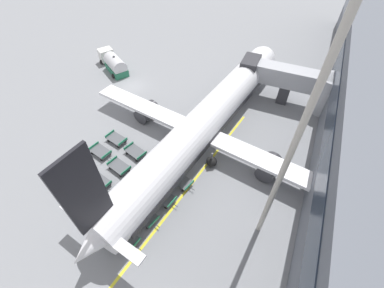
# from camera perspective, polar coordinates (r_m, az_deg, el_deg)

# --- Properties ---
(ground_plane) EXTENTS (500.00, 500.00, 0.00)m
(ground_plane) POSITION_cam_1_polar(r_m,az_deg,el_deg) (46.32, -13.05, 12.42)
(ground_plane) COLOR gray
(jet_bridge) EXTENTS (15.16, 4.28, 5.95)m
(jet_bridge) POSITION_cam_1_polar(r_m,az_deg,el_deg) (42.46, 22.53, 12.30)
(jet_bridge) COLOR #A8AAB2
(jet_bridge) RESTS_ON ground_plane
(airplane) EXTENTS (34.33, 41.76, 13.50)m
(airplane) POSITION_cam_1_polar(r_m,az_deg,el_deg) (33.04, 2.71, 4.64)
(airplane) COLOR white
(airplane) RESTS_ON ground_plane
(fuel_tanker_primary) EXTENTS (8.32, 6.33, 3.22)m
(fuel_tanker_primary) POSITION_cam_1_polar(r_m,az_deg,el_deg) (50.92, -16.97, 16.75)
(fuel_tanker_primary) COLOR white
(fuel_tanker_primary) RESTS_ON ground_plane
(baggage_dolly_row_near_col_a) EXTENTS (3.46, 2.13, 0.92)m
(baggage_dolly_row_near_col_a) POSITION_cam_1_polar(r_m,az_deg,el_deg) (34.08, -27.03, -7.15)
(baggage_dolly_row_near_col_a) COLOR #515459
(baggage_dolly_row_near_col_a) RESTS_ON ground_plane
(baggage_dolly_row_near_col_b) EXTENTS (3.46, 2.13, 0.92)m
(baggage_dolly_row_near_col_b) POSITION_cam_1_polar(r_m,az_deg,el_deg) (31.62, -23.46, -10.91)
(baggage_dolly_row_near_col_b) COLOR #515459
(baggage_dolly_row_near_col_b) RESTS_ON ground_plane
(baggage_dolly_row_near_col_c) EXTENTS (3.46, 2.12, 0.92)m
(baggage_dolly_row_near_col_c) POSITION_cam_1_polar(r_m,az_deg,el_deg) (29.59, -19.58, -14.97)
(baggage_dolly_row_near_col_c) COLOR #515459
(baggage_dolly_row_near_col_c) RESTS_ON ground_plane
(baggage_dolly_row_near_col_d) EXTENTS (3.45, 2.01, 0.92)m
(baggage_dolly_row_near_col_d) POSITION_cam_1_polar(r_m,az_deg,el_deg) (27.78, -14.50, -19.66)
(baggage_dolly_row_near_col_d) COLOR #515459
(baggage_dolly_row_near_col_d) RESTS_ON ground_plane
(baggage_dolly_row_mid_a_col_a) EXTENTS (3.46, 2.07, 0.92)m
(baggage_dolly_row_mid_a_col_a) POSITION_cam_1_polar(r_m,az_deg,el_deg) (34.55, -23.58, -4.46)
(baggage_dolly_row_mid_a_col_a) COLOR #515459
(baggage_dolly_row_mid_a_col_a) RESTS_ON ground_plane
(baggage_dolly_row_mid_a_col_b) EXTENTS (3.46, 2.12, 0.92)m
(baggage_dolly_row_mid_a_col_b) POSITION_cam_1_polar(r_m,az_deg,el_deg) (32.16, -19.86, -7.87)
(baggage_dolly_row_mid_a_col_b) COLOR #515459
(baggage_dolly_row_mid_a_col_b) RESTS_ON ground_plane
(baggage_dolly_row_mid_a_col_c) EXTENTS (3.45, 2.03, 0.92)m
(baggage_dolly_row_mid_a_col_c) POSITION_cam_1_polar(r_m,az_deg,el_deg) (30.19, -15.23, -11.25)
(baggage_dolly_row_mid_a_col_c) COLOR #515459
(baggage_dolly_row_mid_a_col_c) RESTS_ON ground_plane
(baggage_dolly_row_mid_a_col_d) EXTENTS (3.46, 2.19, 0.92)m
(baggage_dolly_row_mid_a_col_d) POSITION_cam_1_polar(r_m,az_deg,el_deg) (28.45, -10.29, -15.47)
(baggage_dolly_row_mid_a_col_d) COLOR #515459
(baggage_dolly_row_mid_a_col_d) RESTS_ON ground_plane
(baggage_dolly_row_mid_b_col_a) EXTENTS (3.46, 2.14, 0.92)m
(baggage_dolly_row_mid_b_col_a) POSITION_cam_1_polar(r_m,az_deg,el_deg) (35.24, -19.65, -1.59)
(baggage_dolly_row_mid_b_col_a) COLOR #515459
(baggage_dolly_row_mid_b_col_a) RESTS_ON ground_plane
(baggage_dolly_row_mid_b_col_b) EXTENTS (3.46, 2.17, 0.92)m
(baggage_dolly_row_mid_b_col_b) POSITION_cam_1_polar(r_m,az_deg,el_deg) (32.83, -15.84, -4.89)
(baggage_dolly_row_mid_b_col_b) COLOR #515459
(baggage_dolly_row_mid_b_col_b) RESTS_ON ground_plane
(baggage_dolly_row_mid_b_col_c) EXTENTS (3.45, 2.03, 0.92)m
(baggage_dolly_row_mid_b_col_c) POSITION_cam_1_polar(r_m,az_deg,el_deg) (30.98, -11.46, -7.96)
(baggage_dolly_row_mid_b_col_c) COLOR #515459
(baggage_dolly_row_mid_b_col_c) RESTS_ON ground_plane
(baggage_dolly_row_mid_b_col_d) EXTENTS (3.46, 2.09, 0.92)m
(baggage_dolly_row_mid_b_col_d) POSITION_cam_1_polar(r_m,az_deg,el_deg) (29.32, -6.37, -11.67)
(baggage_dolly_row_mid_b_col_d) COLOR #515459
(baggage_dolly_row_mid_b_col_d) RESTS_ON ground_plane
(baggage_dolly_row_far_col_a) EXTENTS (3.46, 2.09, 0.92)m
(baggage_dolly_row_far_col_a) POSITION_cam_1_polar(r_m,az_deg,el_deg) (36.20, -16.41, 1.06)
(baggage_dolly_row_far_col_a) COLOR #515459
(baggage_dolly_row_far_col_a) RESTS_ON ground_plane
(baggage_dolly_row_far_col_b) EXTENTS (3.46, 2.26, 0.92)m
(baggage_dolly_row_far_col_b) POSITION_cam_1_polar(r_m,az_deg,el_deg) (33.94, -12.45, -1.73)
(baggage_dolly_row_far_col_b) COLOR #515459
(baggage_dolly_row_far_col_b) RESTS_ON ground_plane
(baggage_dolly_row_far_col_c) EXTENTS (3.46, 2.20, 0.92)m
(baggage_dolly_row_far_col_c) POSITION_cam_1_polar(r_m,az_deg,el_deg) (32.03, -7.81, -4.71)
(baggage_dolly_row_far_col_c) COLOR #515459
(baggage_dolly_row_far_col_c) RESTS_ON ground_plane
(baggage_dolly_row_far_col_d) EXTENTS (3.46, 2.22, 0.92)m
(baggage_dolly_row_far_col_d) POSITION_cam_1_polar(r_m,az_deg,el_deg) (30.38, -2.48, -8.16)
(baggage_dolly_row_far_col_d) COLOR #515459
(baggage_dolly_row_far_col_d) RESTS_ON ground_plane
(apron_light_mast) EXTENTS (2.00, 0.70, 28.84)m
(apron_light_mast) POSITION_cam_1_polar(r_m,az_deg,el_deg) (16.17, 25.57, 9.35)
(apron_light_mast) COLOR #ADA89E
(apron_light_mast) RESTS_ON ground_plane
(stand_guidance_stripe) EXTENTS (4.83, 31.81, 0.01)m
(stand_guidance_stripe) POSITION_cam_1_polar(r_m,az_deg,el_deg) (29.97, -1.79, -10.93)
(stand_guidance_stripe) COLOR yellow
(stand_guidance_stripe) RESTS_ON ground_plane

